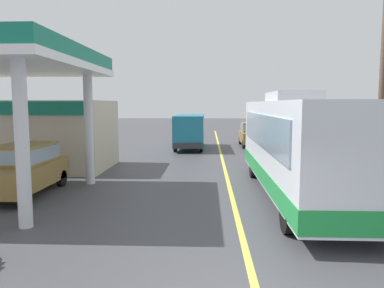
{
  "coord_description": "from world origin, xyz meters",
  "views": [
    {
      "loc": [
        -0.84,
        -5.14,
        3.23
      ],
      "look_at": [
        -1.5,
        10.0,
        1.6
      ],
      "focal_mm": 34.81,
      "sensor_mm": 36.0,
      "label": 1
    }
  ],
  "objects_px": {
    "coach_bus_main": "(298,148)",
    "minibus_opposing_lane": "(190,128)",
    "pedestrian_near_pump": "(20,163)",
    "car_at_pump": "(24,167)",
    "car_trailing_behind_bus": "(252,133)"
  },
  "relations": [
    {
      "from": "pedestrian_near_pump",
      "to": "car_trailing_behind_bus",
      "type": "relative_size",
      "value": 0.4
    },
    {
      "from": "pedestrian_near_pump",
      "to": "car_at_pump",
      "type": "bearing_deg",
      "value": -56.46
    },
    {
      "from": "coach_bus_main",
      "to": "pedestrian_near_pump",
      "type": "relative_size",
      "value": 6.65
    },
    {
      "from": "car_trailing_behind_bus",
      "to": "minibus_opposing_lane",
      "type": "bearing_deg",
      "value": -159.38
    },
    {
      "from": "coach_bus_main",
      "to": "minibus_opposing_lane",
      "type": "xyz_separation_m",
      "value": [
        -4.46,
        13.9,
        -0.25
      ]
    },
    {
      "from": "car_at_pump",
      "to": "minibus_opposing_lane",
      "type": "relative_size",
      "value": 0.69
    },
    {
      "from": "car_at_pump",
      "to": "pedestrian_near_pump",
      "type": "relative_size",
      "value": 2.53
    },
    {
      "from": "coach_bus_main",
      "to": "car_at_pump",
      "type": "bearing_deg",
      "value": -178.57
    },
    {
      "from": "car_at_pump",
      "to": "car_trailing_behind_bus",
      "type": "bearing_deg",
      "value": 58.13
    },
    {
      "from": "coach_bus_main",
      "to": "minibus_opposing_lane",
      "type": "relative_size",
      "value": 1.8
    },
    {
      "from": "car_at_pump",
      "to": "car_trailing_behind_bus",
      "type": "xyz_separation_m",
      "value": [
        9.89,
        15.91,
        0.0
      ]
    },
    {
      "from": "coach_bus_main",
      "to": "car_trailing_behind_bus",
      "type": "xyz_separation_m",
      "value": [
        0.24,
        15.67,
        -0.71
      ]
    },
    {
      "from": "coach_bus_main",
      "to": "car_at_pump",
      "type": "height_order",
      "value": "coach_bus_main"
    },
    {
      "from": "coach_bus_main",
      "to": "minibus_opposing_lane",
      "type": "bearing_deg",
      "value": 107.77
    },
    {
      "from": "car_at_pump",
      "to": "car_trailing_behind_bus",
      "type": "height_order",
      "value": "same"
    }
  ]
}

